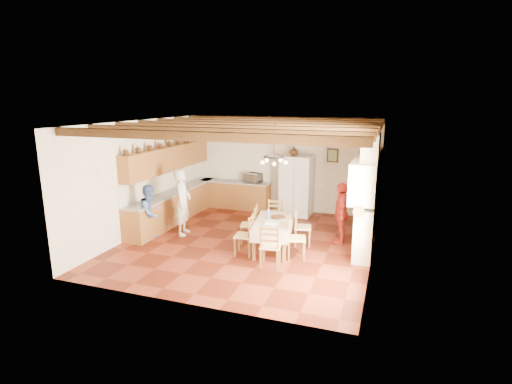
% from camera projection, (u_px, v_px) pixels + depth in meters
% --- Properties ---
extents(floor, '(6.00, 6.50, 0.02)m').
position_uv_depth(floor, '(248.00, 243.00, 10.08)').
color(floor, '#4E180C').
rests_on(floor, ground).
extents(ceiling, '(6.00, 6.50, 0.02)m').
position_uv_depth(ceiling, '(248.00, 122.00, 9.38)').
color(ceiling, white).
rests_on(ceiling, ground).
extents(wall_back, '(6.00, 0.02, 3.00)m').
position_uv_depth(wall_back, '(283.00, 164.00, 12.73)').
color(wall_back, beige).
rests_on(wall_back, ground).
extents(wall_front, '(6.00, 0.02, 3.00)m').
position_uv_depth(wall_front, '(181.00, 223.00, 6.73)').
color(wall_front, beige).
rests_on(wall_front, ground).
extents(wall_left, '(0.02, 6.50, 3.00)m').
position_uv_depth(wall_left, '(143.00, 177.00, 10.69)').
color(wall_left, beige).
rests_on(wall_left, ground).
extents(wall_right, '(0.02, 6.50, 3.00)m').
position_uv_depth(wall_right, '(376.00, 194.00, 8.77)').
color(wall_right, beige).
rests_on(wall_right, ground).
extents(ceiling_beams, '(6.00, 6.30, 0.16)m').
position_uv_depth(ceiling_beams, '(248.00, 126.00, 9.41)').
color(ceiling_beams, '#331F0F').
rests_on(ceiling_beams, ground).
extents(lower_cabinets_left, '(0.60, 4.30, 0.86)m').
position_uv_depth(lower_cabinets_left, '(175.00, 206.00, 11.80)').
color(lower_cabinets_left, brown).
rests_on(lower_cabinets_left, ground).
extents(lower_cabinets_back, '(2.30, 0.60, 0.86)m').
position_uv_depth(lower_cabinets_back, '(235.00, 195.00, 13.18)').
color(lower_cabinets_back, brown).
rests_on(lower_cabinets_back, ground).
extents(countertop_left, '(0.62, 4.30, 0.04)m').
position_uv_depth(countertop_left, '(174.00, 192.00, 11.70)').
color(countertop_left, slate).
rests_on(countertop_left, lower_cabinets_left).
extents(countertop_back, '(2.34, 0.62, 0.04)m').
position_uv_depth(countertop_back, '(235.00, 182.00, 13.08)').
color(countertop_back, slate).
rests_on(countertop_back, lower_cabinets_back).
extents(backsplash_left, '(0.03, 4.30, 0.60)m').
position_uv_depth(backsplash_left, '(165.00, 180.00, 11.72)').
color(backsplash_left, white).
rests_on(backsplash_left, ground).
extents(backsplash_back, '(2.30, 0.03, 0.60)m').
position_uv_depth(backsplash_back, '(238.00, 171.00, 13.27)').
color(backsplash_back, white).
rests_on(backsplash_back, ground).
extents(upper_cabinets, '(0.35, 4.20, 0.70)m').
position_uv_depth(upper_cabinets, '(169.00, 159.00, 11.52)').
color(upper_cabinets, brown).
rests_on(upper_cabinets, ground).
extents(fireplace, '(0.56, 1.60, 2.80)m').
position_uv_depth(fireplace, '(363.00, 195.00, 9.07)').
color(fireplace, beige).
rests_on(fireplace, ground).
extents(wall_picture, '(0.34, 0.03, 0.42)m').
position_uv_depth(wall_picture, '(333.00, 155.00, 12.12)').
color(wall_picture, black).
rests_on(wall_picture, ground).
extents(refrigerator, '(0.96, 0.80, 1.86)m').
position_uv_depth(refrigerator, '(297.00, 185.00, 12.28)').
color(refrigerator, silver).
rests_on(refrigerator, floor).
extents(hutch, '(0.60, 1.26, 2.23)m').
position_uv_depth(hutch, '(369.00, 190.00, 10.91)').
color(hutch, '#3C2714').
rests_on(hutch, floor).
extents(dining_table, '(1.11, 1.76, 0.72)m').
position_uv_depth(dining_table, '(273.00, 224.00, 9.47)').
color(dining_table, beige).
rests_on(dining_table, floor).
extents(chandelier, '(0.47, 0.47, 0.03)m').
position_uv_depth(chandelier, '(274.00, 157.00, 9.10)').
color(chandelier, black).
rests_on(chandelier, ground).
extents(chair_left_near, '(0.44, 0.46, 0.96)m').
position_uv_depth(chair_left_near, '(244.00, 235.00, 9.20)').
color(chair_left_near, brown).
rests_on(chair_left_near, floor).
extents(chair_left_far, '(0.47, 0.49, 0.96)m').
position_uv_depth(chair_left_far, '(249.00, 224.00, 9.98)').
color(chair_left_far, brown).
rests_on(chair_left_far, floor).
extents(chair_right_near, '(0.49, 0.51, 0.96)m').
position_uv_depth(chair_right_near, '(297.00, 238.00, 9.02)').
color(chair_right_near, brown).
rests_on(chair_right_near, floor).
extents(chair_right_far, '(0.48, 0.49, 0.96)m').
position_uv_depth(chair_right_far, '(303.00, 226.00, 9.80)').
color(chair_right_far, brown).
rests_on(chair_right_far, floor).
extents(chair_end_near, '(0.47, 0.45, 0.96)m').
position_uv_depth(chair_end_near, '(270.00, 245.00, 8.54)').
color(chair_end_near, brown).
rests_on(chair_end_near, floor).
extents(chair_end_far, '(0.54, 0.52, 0.96)m').
position_uv_depth(chair_end_far, '(276.00, 218.00, 10.45)').
color(chair_end_far, brown).
rests_on(chair_end_far, floor).
extents(person_man, '(0.55, 0.72, 1.76)m').
position_uv_depth(person_man, '(183.00, 202.00, 10.51)').
color(person_man, beige).
rests_on(person_man, floor).
extents(person_woman_blue, '(0.59, 0.74, 1.45)m').
position_uv_depth(person_woman_blue, '(151.00, 213.00, 10.11)').
color(person_woman_blue, '#43609F').
rests_on(person_woman_blue, floor).
extents(person_woman_red, '(0.49, 0.95, 1.55)m').
position_uv_depth(person_woman_red, '(341.00, 213.00, 9.86)').
color(person_woman_red, '#AF291E').
rests_on(person_woman_red, floor).
extents(microwave, '(0.63, 0.52, 0.30)m').
position_uv_depth(microwave, '(253.00, 178.00, 12.84)').
color(microwave, silver).
rests_on(microwave, countertop_back).
extents(fridge_vase, '(0.32, 0.32, 0.27)m').
position_uv_depth(fridge_vase, '(294.00, 151.00, 12.07)').
color(fridge_vase, '#3C2714').
rests_on(fridge_vase, refrigerator).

